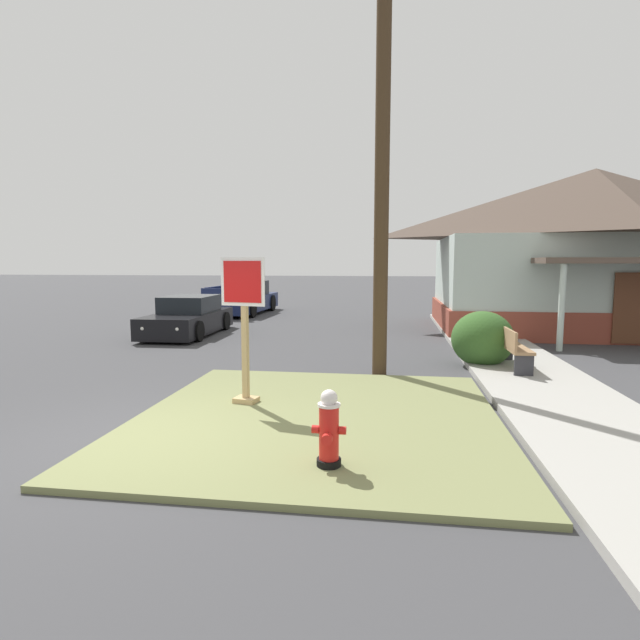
{
  "coord_description": "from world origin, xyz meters",
  "views": [
    {
      "loc": [
        3.25,
        -5.86,
        2.33
      ],
      "look_at": [
        1.98,
        3.09,
        1.28
      ],
      "focal_mm": 27.93,
      "sensor_mm": 36.0,
      "label": 1
    }
  ],
  "objects_px": {
    "manhole_cover": "(226,377)",
    "utility_pole": "(383,122)",
    "parked_sedan_black": "(188,318)",
    "pickup_truck_navy": "(243,300)",
    "street_bench": "(511,345)",
    "stop_sign": "(244,331)",
    "fire_hydrant": "(329,430)"
  },
  "relations": [
    {
      "from": "parked_sedan_black",
      "to": "street_bench",
      "type": "xyz_separation_m",
      "value": [
        9.0,
        -4.38,
        0.05
      ]
    },
    {
      "from": "street_bench",
      "to": "utility_pole",
      "type": "xyz_separation_m",
      "value": [
        -2.74,
        -0.63,
        4.47
      ]
    },
    {
      "from": "stop_sign",
      "to": "manhole_cover",
      "type": "distance_m",
      "value": 2.53
    },
    {
      "from": "fire_hydrant",
      "to": "utility_pole",
      "type": "distance_m",
      "value": 6.74
    },
    {
      "from": "fire_hydrant",
      "to": "manhole_cover",
      "type": "distance_m",
      "value": 5.05
    },
    {
      "from": "manhole_cover",
      "to": "pickup_truck_navy",
      "type": "height_order",
      "value": "pickup_truck_navy"
    },
    {
      "from": "pickup_truck_navy",
      "to": "utility_pole",
      "type": "relative_size",
      "value": 0.53
    },
    {
      "from": "pickup_truck_navy",
      "to": "utility_pole",
      "type": "height_order",
      "value": "utility_pole"
    },
    {
      "from": "pickup_truck_navy",
      "to": "street_bench",
      "type": "bearing_deg",
      "value": -50.45
    },
    {
      "from": "utility_pole",
      "to": "fire_hydrant",
      "type": "bearing_deg",
      "value": -95.14
    },
    {
      "from": "pickup_truck_navy",
      "to": "street_bench",
      "type": "xyz_separation_m",
      "value": [
        9.22,
        -11.16,
        -0.02
      ]
    },
    {
      "from": "pickup_truck_navy",
      "to": "utility_pole",
      "type": "distance_m",
      "value": 14.17
    },
    {
      "from": "fire_hydrant",
      "to": "parked_sedan_black",
      "type": "xyz_separation_m",
      "value": [
        -5.81,
        9.94,
        0.05
      ]
    },
    {
      "from": "stop_sign",
      "to": "pickup_truck_navy",
      "type": "bearing_deg",
      "value": 106.96
    },
    {
      "from": "parked_sedan_black",
      "to": "pickup_truck_navy",
      "type": "bearing_deg",
      "value": 91.9
    },
    {
      "from": "street_bench",
      "to": "utility_pole",
      "type": "distance_m",
      "value": 5.28
    },
    {
      "from": "pickup_truck_navy",
      "to": "parked_sedan_black",
      "type": "bearing_deg",
      "value": -88.1
    },
    {
      "from": "parked_sedan_black",
      "to": "utility_pole",
      "type": "distance_m",
      "value": 9.2
    },
    {
      "from": "stop_sign",
      "to": "manhole_cover",
      "type": "height_order",
      "value": "stop_sign"
    },
    {
      "from": "street_bench",
      "to": "parked_sedan_black",
      "type": "bearing_deg",
      "value": 154.05
    },
    {
      "from": "manhole_cover",
      "to": "pickup_truck_navy",
      "type": "bearing_deg",
      "value": 105.24
    },
    {
      "from": "manhole_cover",
      "to": "utility_pole",
      "type": "xyz_separation_m",
      "value": [
        3.09,
        0.65,
        5.05
      ]
    },
    {
      "from": "manhole_cover",
      "to": "utility_pole",
      "type": "bearing_deg",
      "value": 11.96
    },
    {
      "from": "manhole_cover",
      "to": "parked_sedan_black",
      "type": "xyz_separation_m",
      "value": [
        -3.17,
        5.66,
        0.53
      ]
    },
    {
      "from": "street_bench",
      "to": "utility_pole",
      "type": "height_order",
      "value": "utility_pole"
    },
    {
      "from": "pickup_truck_navy",
      "to": "stop_sign",
      "type": "bearing_deg",
      "value": -73.04
    },
    {
      "from": "stop_sign",
      "to": "street_bench",
      "type": "xyz_separation_m",
      "value": [
        4.82,
        3.26,
        -0.64
      ]
    },
    {
      "from": "fire_hydrant",
      "to": "stop_sign",
      "type": "relative_size",
      "value": 0.37
    },
    {
      "from": "manhole_cover",
      "to": "utility_pole",
      "type": "distance_m",
      "value": 5.96
    },
    {
      "from": "street_bench",
      "to": "fire_hydrant",
      "type": "bearing_deg",
      "value": -119.8
    },
    {
      "from": "fire_hydrant",
      "to": "utility_pole",
      "type": "height_order",
      "value": "utility_pole"
    },
    {
      "from": "stop_sign",
      "to": "parked_sedan_black",
      "type": "bearing_deg",
      "value": 118.66
    }
  ]
}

